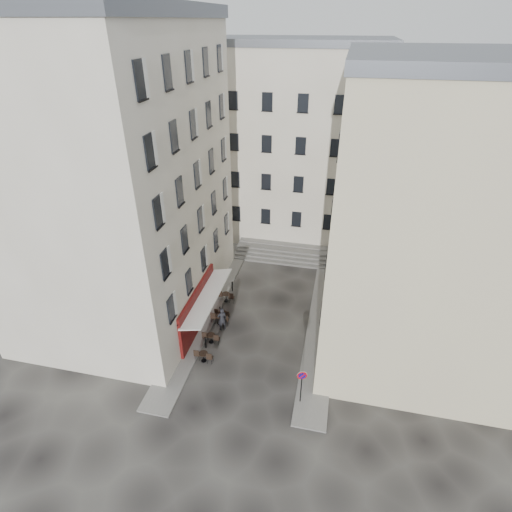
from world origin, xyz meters
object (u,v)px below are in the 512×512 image
(bistro_table_a, at_px, (204,356))
(bistro_table_b, at_px, (211,337))
(pedestrian, at_px, (222,319))
(no_parking_sign, at_px, (302,381))

(bistro_table_a, distance_m, bistro_table_b, 1.85)
(pedestrian, bearing_deg, bistro_table_a, 51.46)
(no_parking_sign, height_order, bistro_table_b, no_parking_sign)
(no_parking_sign, relative_size, bistro_table_a, 1.98)
(no_parking_sign, distance_m, bistro_table_b, 7.96)
(no_parking_sign, relative_size, bistro_table_b, 2.03)
(pedestrian, bearing_deg, no_parking_sign, 106.66)
(bistro_table_a, bearing_deg, no_parking_sign, -16.36)
(bistro_table_a, height_order, bistro_table_b, bistro_table_a)
(bistro_table_b, bearing_deg, no_parking_sign, -29.27)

